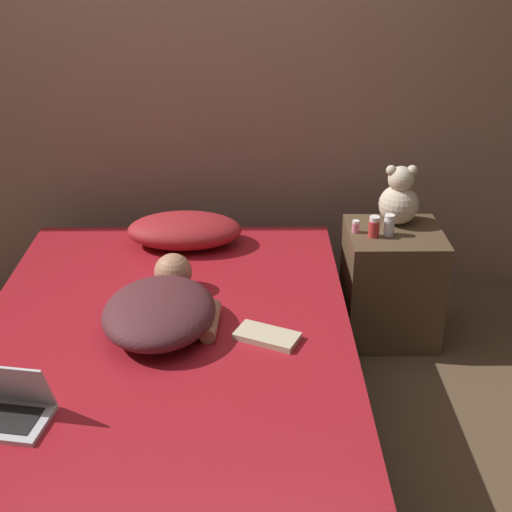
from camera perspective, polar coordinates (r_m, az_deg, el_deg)
name	(u,v)px	position (r m, az deg, el deg)	size (l,w,h in m)	color
ground_plane	(171,423)	(3.03, -6.83, -13.13)	(12.00, 12.00, 0.00)	brown
wall_back	(182,47)	(3.65, -5.97, 16.31)	(8.00, 0.06, 2.60)	#846656
bed	(168,377)	(2.89, -7.07, -9.57)	(1.46, 1.92, 0.47)	#2D2319
nightstand	(391,284)	(3.50, 10.74, -2.20)	(0.44, 0.43, 0.55)	brown
pillow	(185,230)	(3.38, -5.73, 2.07)	(0.54, 0.33, 0.15)	maroon
person_lying	(162,308)	(2.73, -7.54, -4.12)	(0.46, 0.68, 0.16)	#4C2328
teddy_bear	(399,198)	(3.44, 11.38, 4.55)	(0.19, 0.19, 0.29)	beige
bottle_red	(374,227)	(3.30, 9.43, 2.31)	(0.05, 0.05, 0.10)	#B72D2D
bottle_pink	(356,227)	(3.34, 7.98, 2.35)	(0.03, 0.03, 0.06)	pink
bottle_clear	(389,225)	(3.33, 10.60, 2.44)	(0.05, 0.05, 0.10)	silver
book	(267,336)	(2.66, 0.89, -6.43)	(0.26, 0.21, 0.02)	#C6B793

